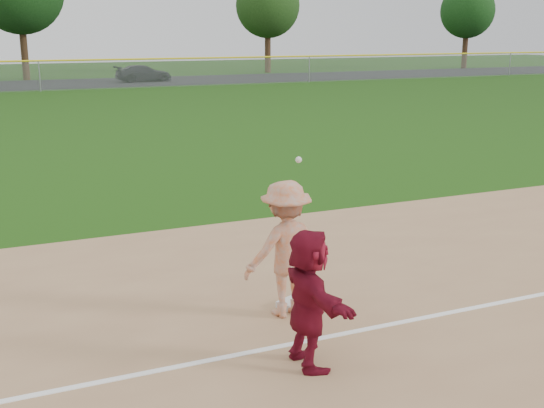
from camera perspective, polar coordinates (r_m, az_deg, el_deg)
name	(u,v)px	position (r m, az deg, el deg)	size (l,w,h in m)	color
ground	(313,314)	(10.04, 3.48, -9.17)	(160.00, 160.00, 0.00)	#1C470D
foul_line	(340,334)	(9.39, 5.73, -10.80)	(60.00, 0.10, 0.01)	white
parking_asphalt	(33,85)	(54.49, -19.38, 9.39)	(120.00, 10.00, 0.01)	black
first_base	(296,304)	(10.18, 2.04, -8.39)	(0.43, 0.43, 0.10)	silver
base_runner	(309,299)	(8.24, 3.11, -7.91)	(1.61, 0.51, 1.73)	maroon
car_right	(143,73)	(55.54, -10.70, 10.69)	(1.79, 4.40, 1.28)	black
first_base_play	(286,249)	(9.65, 1.15, -3.76)	(1.34, 0.86, 2.33)	#A3A3A5
outfield_fence	(38,61)	(48.40, -18.96, 11.22)	(110.00, 0.12, 110.00)	#999EA0
tree_3	(268,6)	(66.41, -0.36, 16.27)	(6.00, 6.00, 9.19)	#3B2415
tree_4	(467,11)	(76.52, 16.04, 15.25)	(5.60, 5.60, 8.67)	#362113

